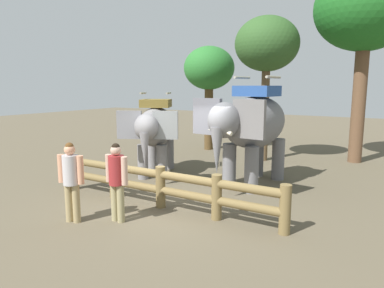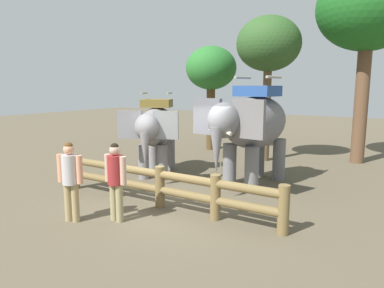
{
  "view_description": "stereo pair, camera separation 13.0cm",
  "coord_description": "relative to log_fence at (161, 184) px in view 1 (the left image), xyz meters",
  "views": [
    {
      "loc": [
        5.07,
        -7.11,
        3.02
      ],
      "look_at": [
        0.0,
        1.25,
        1.4
      ],
      "focal_mm": 32.96,
      "sensor_mm": 36.0,
      "label": 1
    },
    {
      "loc": [
        5.18,
        -7.04,
        3.02
      ],
      "look_at": [
        0.0,
        1.25,
        1.4
      ],
      "focal_mm": 32.96,
      "sensor_mm": 36.0,
      "label": 2
    }
  ],
  "objects": [
    {
      "name": "ground_plane",
      "position": [
        -0.0,
        0.26,
        -0.6
      ],
      "size": [
        60.0,
        60.0,
        0.0
      ],
      "primitive_type": "plane",
      "color": "brown"
    },
    {
      "name": "log_fence",
      "position": [
        0.0,
        0.0,
        0.0
      ],
      "size": [
        6.51,
        0.26,
        1.05
      ],
      "color": "brown",
      "rests_on": "ground"
    },
    {
      "name": "elephant_near_left",
      "position": [
        -2.09,
        2.57,
        0.98
      ],
      "size": [
        2.55,
        3.31,
        2.81
      ],
      "color": "gray",
      "rests_on": "ground"
    },
    {
      "name": "elephant_center",
      "position": [
        1.17,
        3.05,
        1.26
      ],
      "size": [
        2.2,
        3.9,
        3.31
      ],
      "color": "slate",
      "rests_on": "ground"
    },
    {
      "name": "tourist_woman_in_black",
      "position": [
        -0.28,
        -1.25,
        0.43
      ],
      "size": [
        0.63,
        0.37,
        1.79
      ],
      "color": "#9A8F63",
      "rests_on": "ground"
    },
    {
      "name": "tourist_man_in_blue",
      "position": [
        -1.12,
        -1.79,
        0.44
      ],
      "size": [
        0.62,
        0.42,
        1.8
      ],
      "color": "tan",
      "rests_on": "ground"
    },
    {
      "name": "tree_far_left",
      "position": [
        0.22,
        6.8,
        3.95
      ],
      "size": [
        2.51,
        2.51,
        5.7
      ],
      "color": "brown",
      "rests_on": "ground"
    },
    {
      "name": "tree_back_center",
      "position": [
        3.48,
        8.38,
        5.22
      ],
      "size": [
        3.78,
        3.78,
        7.53
      ],
      "color": "brown",
      "rests_on": "ground"
    },
    {
      "name": "tree_far_right",
      "position": [
        -2.91,
        7.86,
        3.13
      ],
      "size": [
        2.35,
        2.35,
        4.84
      ],
      "color": "brown",
      "rests_on": "ground"
    }
  ]
}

